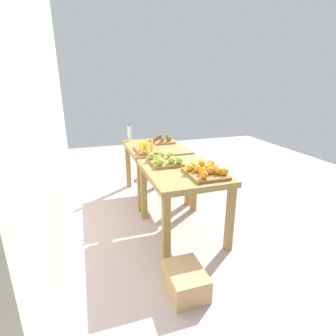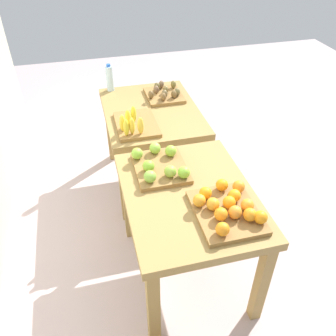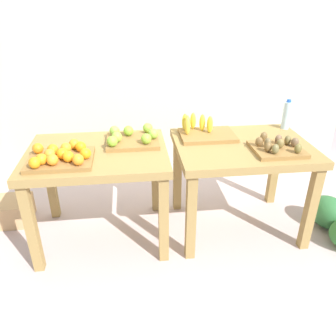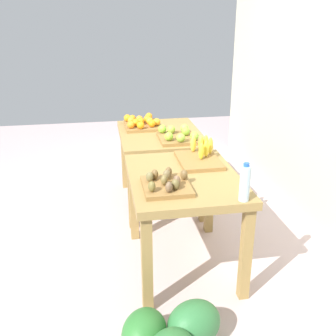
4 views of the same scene
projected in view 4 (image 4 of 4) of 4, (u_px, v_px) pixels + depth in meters
ground_plane at (170, 228)px, 3.68m from camera, size 8.00×8.00×0.00m
back_wall at (326, 62)px, 3.34m from camera, size 4.40×0.12×3.00m
display_table_left at (160, 143)px, 3.94m from camera, size 1.04×0.80×0.78m
display_table_right at (184, 189)px, 2.92m from camera, size 1.04×0.80×0.78m
orange_bin at (142, 123)px, 4.07m from camera, size 0.44×0.39×0.11m
apple_bin at (178, 136)px, 3.66m from camera, size 0.40×0.35×0.11m
banana_crate at (200, 156)px, 3.14m from camera, size 0.44×0.32×0.17m
kiwi_bin at (166, 184)px, 2.65m from camera, size 0.36×0.33×0.10m
water_bottle at (245, 183)px, 2.45m from camera, size 0.07×0.07×0.25m
cardboard_produce_box at (173, 163)px, 4.99m from camera, size 0.40×0.30×0.21m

